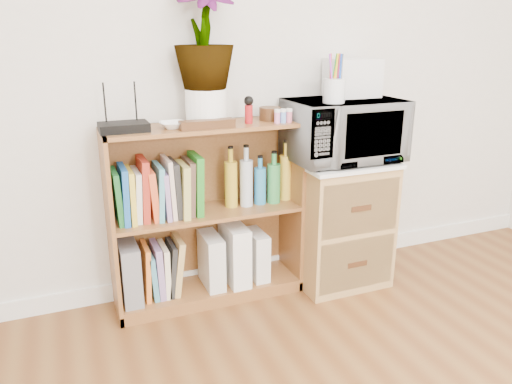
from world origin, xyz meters
TOP-DOWN VIEW (x-y plane):
  - skirting_board at (0.00, 2.24)m, footprint 4.00×0.02m
  - bookshelf at (-0.35, 2.10)m, footprint 1.00×0.30m
  - wicker_unit at (0.40, 2.02)m, footprint 0.50×0.45m
  - microwave at (0.40, 2.02)m, footprint 0.60×0.41m
  - pen_cup at (0.28, 1.93)m, footprint 0.11×0.11m
  - small_appliance at (0.50, 2.11)m, footprint 0.26×0.21m
  - router at (-0.74, 2.08)m, footprint 0.22×0.15m
  - white_bowl at (-0.51, 2.07)m, footprint 0.13×0.13m
  - plant_pot at (-0.33, 2.12)m, footprint 0.20×0.20m
  - potted_plant at (-0.33, 2.12)m, footprint 0.29×0.29m
  - trinket_box at (-0.36, 2.00)m, footprint 0.26×0.07m
  - kokeshi_doll at (-0.13, 2.06)m, footprint 0.04×0.04m
  - wooden_bowl at (0.01, 2.11)m, footprint 0.11×0.11m
  - paint_jars at (0.04, 2.01)m, footprint 0.10×0.04m
  - file_box at (-0.77, 2.10)m, footprint 0.09×0.25m
  - magazine_holder_left at (-0.34, 2.09)m, footprint 0.09×0.23m
  - magazine_holder_mid at (-0.20, 2.09)m, footprint 0.10×0.26m
  - magazine_holder_right at (-0.07, 2.09)m, footprint 0.08×0.21m
  - cookbooks at (-0.59, 2.10)m, footprint 0.43×0.20m
  - liquor_bottles at (-0.05, 2.10)m, footprint 0.39×0.07m
  - lower_books at (-0.60, 2.10)m, footprint 0.22×0.19m

SIDE VIEW (x-z plane):
  - skirting_board at x=0.00m, z-range 0.00..0.10m
  - magazine_holder_right at x=-0.07m, z-range 0.07..0.34m
  - lower_books at x=-0.60m, z-range 0.06..0.36m
  - magazine_holder_left at x=-0.34m, z-range 0.07..0.36m
  - file_box at x=-0.77m, z-range 0.07..0.38m
  - magazine_holder_mid at x=-0.20m, z-range 0.07..0.40m
  - wicker_unit at x=0.40m, z-range 0.00..0.70m
  - bookshelf at x=-0.35m, z-range 0.00..0.95m
  - cookbooks at x=-0.59m, z-range 0.48..0.79m
  - liquor_bottles at x=-0.05m, z-range 0.49..0.81m
  - microwave at x=0.40m, z-range 0.72..1.05m
  - white_bowl at x=-0.51m, z-range 0.95..0.98m
  - router at x=-0.74m, z-range 0.95..0.99m
  - trinket_box at x=-0.36m, z-range 0.95..0.99m
  - paint_jars at x=0.04m, z-range 0.95..1.00m
  - wooden_bowl at x=0.01m, z-range 0.95..1.02m
  - kokeshi_doll at x=-0.13m, z-range 0.95..1.04m
  - plant_pot at x=-0.33m, z-range 0.95..1.12m
  - pen_cup at x=0.28m, z-range 1.05..1.17m
  - small_appliance at x=0.50m, z-range 1.05..1.25m
  - potted_plant at x=-0.33m, z-range 1.12..1.64m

